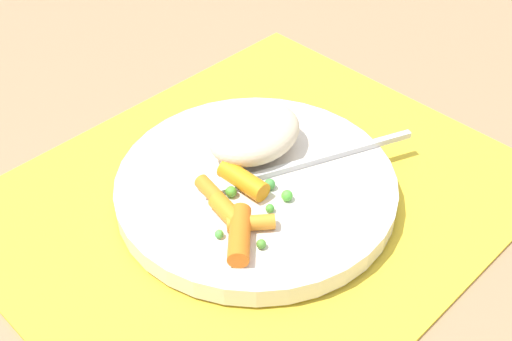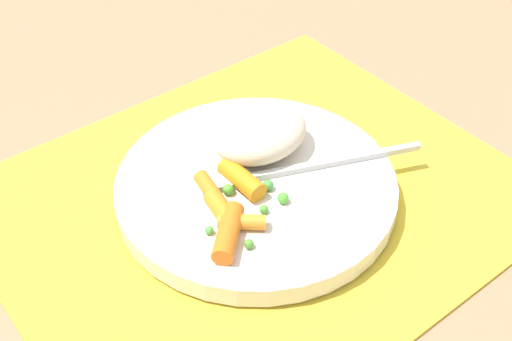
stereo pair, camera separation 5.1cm
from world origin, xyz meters
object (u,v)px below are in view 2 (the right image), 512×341
at_px(fork, 291,170).
at_px(rice_mound, 260,133).
at_px(plate, 256,187).
at_px(carrot_portion, 230,207).

bearing_deg(fork, rice_mound, -86.96).
relative_size(rice_mound, fork, 0.47).
bearing_deg(fork, plate, -22.36).
relative_size(plate, fork, 1.27).
relative_size(plate, carrot_portion, 2.55).
distance_m(rice_mound, fork, 0.04).
distance_m(plate, rice_mound, 0.05).
bearing_deg(rice_mound, carrot_portion, 35.10).
xyz_separation_m(plate, carrot_portion, (0.04, 0.02, 0.02)).
height_order(carrot_portion, fork, carrot_portion).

